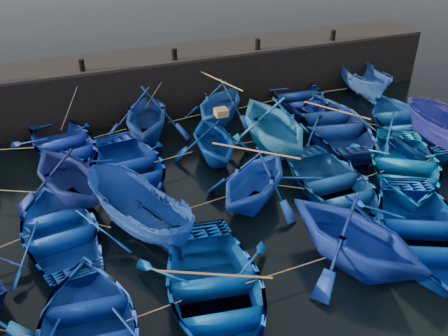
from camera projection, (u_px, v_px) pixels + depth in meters
name	position (u px, v px, depth m)	size (l,w,h in m)	color
ground	(258.00, 237.00, 15.88)	(120.00, 120.00, 0.00)	black
quay_wall	(171.00, 81.00, 23.57)	(26.00, 2.50, 2.50)	black
quay_top	(170.00, 54.00, 22.87)	(26.00, 2.50, 0.12)	black
bollard_1	(82.00, 65.00, 20.83)	(0.24, 0.24, 0.50)	black
bollard_2	(174.00, 54.00, 21.99)	(0.24, 0.24, 0.50)	black
bollard_3	(258.00, 44.00, 23.15)	(0.24, 0.24, 0.50)	black
bollard_4	(333.00, 35.00, 24.31)	(0.24, 0.24, 0.50)	black
boat_1	(64.00, 144.00, 19.92)	(3.51, 4.91, 1.02)	#132DAD
boat_2	(146.00, 114.00, 20.91)	(3.66, 4.25, 2.24)	navy
boat_3	(220.00, 102.00, 22.17)	(3.26, 3.78, 1.99)	#1751B2
boat_4	(299.00, 96.00, 23.86)	(3.64, 5.08, 1.05)	navy
boat_5	(363.00, 81.00, 24.68)	(1.64, 4.35, 1.68)	#2251A0
boat_7	(68.00, 174.00, 16.95)	(3.67, 4.26, 2.24)	navy
boat_8	(130.00, 167.00, 18.42)	(3.68, 5.14, 1.07)	navy
boat_9	(214.00, 139.00, 19.38)	(3.14, 3.64, 1.92)	navy
boat_10	(274.00, 122.00, 19.89)	(4.14, 4.80, 2.53)	blue
boat_11	(335.00, 123.00, 21.29)	(4.09, 5.71, 1.19)	navy
boat_12	(408.00, 123.00, 21.30)	(4.09, 5.72, 1.19)	#0E4C97
boat_14	(61.00, 230.00, 15.36)	(3.54, 4.95, 1.03)	#0C3EAE
boat_15	(139.00, 213.00, 15.49)	(1.71, 4.53, 1.75)	navy
boat_16	(254.00, 178.00, 16.85)	(3.43, 3.98, 2.09)	blue
boat_17	(335.00, 185.00, 17.42)	(3.68, 5.15, 1.07)	#0D468B
boat_18	(405.00, 166.00, 18.41)	(3.84, 5.37, 1.11)	blue
boat_21	(90.00, 331.00, 12.05)	(3.75, 5.24, 1.09)	navy
boat_22	(214.00, 291.00, 13.12)	(3.98, 5.56, 1.15)	#0344A6
boat_23	(356.00, 233.00, 14.16)	(3.91, 4.53, 2.39)	#0E2E99
boat_24	(423.00, 231.00, 15.22)	(3.97, 5.55, 1.15)	#0439AD
wooden_crate	(221.00, 112.00, 18.88)	(0.47, 0.45, 0.27)	olive
mooring_ropes	(204.00, 142.00, 19.36)	(18.89, 11.97, 2.10)	tan
loose_oars	(261.00, 140.00, 17.91)	(10.26, 12.34, 1.00)	#99724C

